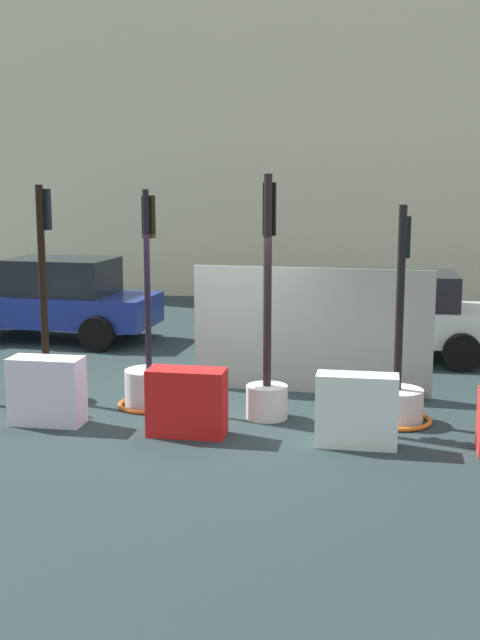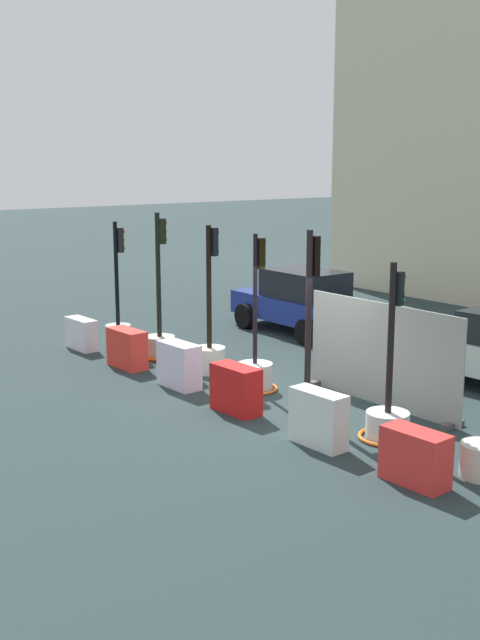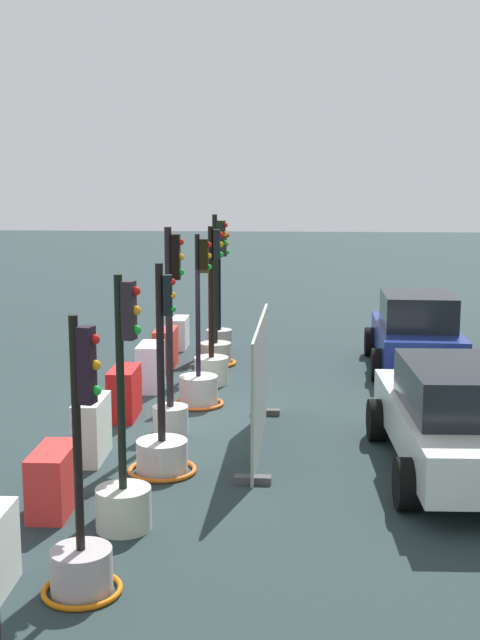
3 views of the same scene
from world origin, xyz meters
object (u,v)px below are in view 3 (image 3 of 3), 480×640
object	(u,v)px
construction_barrier_2	(151,367)
construction_barrier_4	(92,429)
traffic_light_2	(212,356)
construction_barrier_3	(124,393)
construction_barrier_0	(180,333)
car_white_van	(460,417)
traffic_light_5	(162,444)
traffic_light_7	(82,549)
construction_barrier_1	(165,348)
construction_barrier_5	(54,480)
traffic_light_1	(216,342)
traffic_light_6	(124,483)
traffic_light_3	(199,382)
traffic_light_4	(171,388)
car_blue_estate	(416,331)
traffic_light_0	(219,326)

from	to	relation	value
construction_barrier_2	construction_barrier_4	distance (m)	4.15
traffic_light_2	construction_barrier_3	bearing A→B (deg)	-25.90
construction_barrier_0	car_white_van	size ratio (longest dim) A/B	0.22
construction_barrier_0	construction_barrier_3	distance (m)	6.16
construction_barrier_3	construction_barrier_4	distance (m)	2.17
traffic_light_5	traffic_light_7	size ratio (longest dim) A/B	1.06
construction_barrier_2	car_white_van	xyz separation A→B (m)	(4.30, 5.18, 0.34)
construction_barrier_1	car_white_van	world-z (taller)	car_white_van
traffic_light_7	construction_barrier_5	xyz separation A→B (m)	(-1.95, -0.91, -0.06)
traffic_light_2	traffic_light_1	bearing A→B (deg)	-175.99
traffic_light_2	traffic_light_6	xyz separation A→B (m)	(7.07, -0.19, -0.03)
traffic_light_3	car_white_van	world-z (taller)	traffic_light_3
traffic_light_5	traffic_light_6	world-z (taller)	traffic_light_6
traffic_light_5	construction_barrier_3	xyz separation A→B (m)	(-2.64, -1.14, 0.03)
traffic_light_4	construction_barrier_2	size ratio (longest dim) A/B	3.35
traffic_light_7	car_blue_estate	size ratio (longest dim) A/B	0.67
construction_barrier_3	car_blue_estate	distance (m)	7.01
traffic_light_1	traffic_light_4	distance (m)	5.22
construction_barrier_0	car_white_van	distance (m)	9.99
traffic_light_5	traffic_light_7	xyz separation A→B (m)	(3.43, -0.18, 0.06)
traffic_light_6	construction_barrier_5	xyz separation A→B (m)	(-0.44, -0.98, -0.16)
traffic_light_7	construction_barrier_3	world-z (taller)	traffic_light_7
traffic_light_5	construction_barrier_3	size ratio (longest dim) A/B	2.89
traffic_light_6	construction_barrier_0	size ratio (longest dim) A/B	2.96
traffic_light_4	construction_barrier_5	xyz separation A→B (m)	(3.23, -0.91, -0.36)
traffic_light_2	construction_barrier_3	distance (m)	2.81
traffic_light_4	car_white_van	world-z (taller)	traffic_light_4
traffic_light_5	construction_barrier_3	distance (m)	2.87
traffic_light_3	traffic_light_6	distance (m)	5.45
construction_barrier_0	construction_barrier_4	world-z (taller)	construction_barrier_4
traffic_light_3	traffic_light_4	distance (m)	1.82
traffic_light_0	traffic_light_6	xyz separation A→B (m)	(10.66, 0.04, -0.03)
construction_barrier_0	construction_barrier_5	world-z (taller)	construction_barrier_5
construction_barrier_3	construction_barrier_2	bearing A→B (deg)	177.91
traffic_light_7	car_blue_estate	world-z (taller)	traffic_light_7
traffic_light_3	construction_barrier_1	xyz separation A→B (m)	(-3.08, -1.16, -0.01)
construction_barrier_0	traffic_light_6	bearing A→B (deg)	5.54
traffic_light_6	construction_barrier_2	world-z (taller)	traffic_light_6
construction_barrier_0	traffic_light_4	bearing A→B (deg)	7.87
traffic_light_0	traffic_light_4	world-z (taller)	traffic_light_4
traffic_light_3	car_blue_estate	size ratio (longest dim) A/B	0.76
traffic_light_4	car_blue_estate	bearing A→B (deg)	138.55
traffic_light_1	construction_barrier_4	world-z (taller)	traffic_light_1
traffic_light_0	traffic_light_1	xyz separation A→B (m)	(1.77, 0.11, -0.07)
traffic_light_1	construction_barrier_5	bearing A→B (deg)	-7.04
traffic_light_5	construction_barrier_0	xyz separation A→B (m)	(-8.80, -1.14, -0.02)
construction_barrier_0	construction_barrier_1	distance (m)	2.18
construction_barrier_4	construction_barrier_5	distance (m)	1.94
construction_barrier_5	traffic_light_1	bearing A→B (deg)	172.96
construction_barrier_0	traffic_light_5	bearing A→B (deg)	7.41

